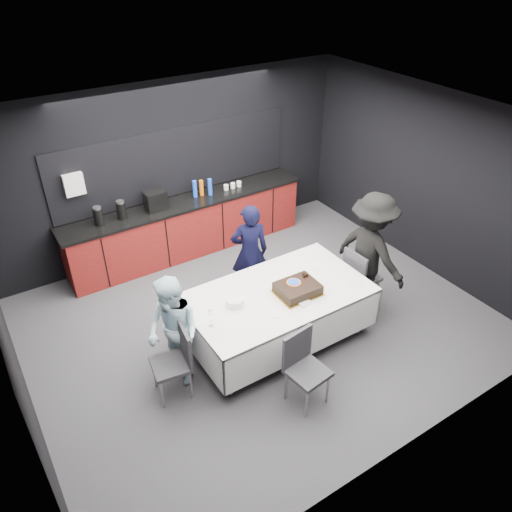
# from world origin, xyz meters

# --- Properties ---
(ground) EXTENTS (6.00, 6.00, 0.00)m
(ground) POSITION_xyz_m (0.00, 0.00, 0.00)
(ground) COLOR #404045
(ground) RESTS_ON ground
(room_shell) EXTENTS (6.04, 5.04, 2.82)m
(room_shell) POSITION_xyz_m (0.00, 0.00, 1.86)
(room_shell) COLOR white
(room_shell) RESTS_ON ground
(kitchenette) EXTENTS (4.10, 0.64, 2.05)m
(kitchenette) POSITION_xyz_m (-0.02, 2.22, 0.54)
(kitchenette) COLOR #62110F
(kitchenette) RESTS_ON ground
(party_table) EXTENTS (2.32, 1.32, 0.78)m
(party_table) POSITION_xyz_m (0.00, -0.40, 0.64)
(party_table) COLOR #99999E
(party_table) RESTS_ON ground
(cake_assembly) EXTENTS (0.56, 0.46, 0.17)m
(cake_assembly) POSITION_xyz_m (0.21, -0.54, 0.85)
(cake_assembly) COLOR gold
(cake_assembly) RESTS_ON party_table
(plate_stack) EXTENTS (0.22, 0.22, 0.10)m
(plate_stack) POSITION_xyz_m (-0.58, -0.32, 0.83)
(plate_stack) COLOR white
(plate_stack) RESTS_ON party_table
(loose_plate_near) EXTENTS (0.20, 0.20, 0.01)m
(loose_plate_near) POSITION_xyz_m (-0.25, -0.71, 0.78)
(loose_plate_near) COLOR white
(loose_plate_near) RESTS_ON party_table
(loose_plate_right_a) EXTENTS (0.20, 0.20, 0.01)m
(loose_plate_right_a) POSITION_xyz_m (0.78, -0.22, 0.78)
(loose_plate_right_a) COLOR white
(loose_plate_right_a) RESTS_ON party_table
(loose_plate_right_b) EXTENTS (0.22, 0.22, 0.01)m
(loose_plate_right_b) POSITION_xyz_m (0.95, -0.77, 0.78)
(loose_plate_right_b) COLOR white
(loose_plate_right_b) RESTS_ON party_table
(loose_plate_far) EXTENTS (0.22, 0.22, 0.01)m
(loose_plate_far) POSITION_xyz_m (0.04, -0.02, 0.78)
(loose_plate_far) COLOR white
(loose_plate_far) RESTS_ON party_table
(fork_pile) EXTENTS (0.16, 0.12, 0.02)m
(fork_pile) POSITION_xyz_m (0.15, -0.77, 0.79)
(fork_pile) COLOR white
(fork_pile) RESTS_ON party_table
(champagne_flute) EXTENTS (0.06, 0.06, 0.22)m
(champagne_flute) POSITION_xyz_m (-1.00, -0.50, 0.94)
(champagne_flute) COLOR white
(champagne_flute) RESTS_ON party_table
(chair_left) EXTENTS (0.48, 0.48, 0.92)m
(chair_left) POSITION_xyz_m (-1.46, -0.52, 0.53)
(chair_left) COLOR #313136
(chair_left) RESTS_ON ground
(chair_right) EXTENTS (0.44, 0.44, 0.92)m
(chair_right) POSITION_xyz_m (1.39, -0.42, 0.53)
(chair_right) COLOR #313136
(chair_right) RESTS_ON ground
(chair_near) EXTENTS (0.47, 0.47, 0.92)m
(chair_near) POSITION_xyz_m (-0.31, -1.36, 0.53)
(chair_near) COLOR #313136
(chair_near) RESTS_ON ground
(person_center) EXTENTS (0.63, 0.52, 1.49)m
(person_center) POSITION_xyz_m (0.23, 0.63, 0.75)
(person_center) COLOR black
(person_center) RESTS_ON ground
(person_left) EXTENTS (0.70, 0.81, 1.45)m
(person_left) POSITION_xyz_m (-1.39, -0.31, 0.72)
(person_left) COLOR silver
(person_left) RESTS_ON ground
(person_right) EXTENTS (0.77, 1.19, 1.75)m
(person_right) POSITION_xyz_m (1.54, -0.44, 0.87)
(person_right) COLOR black
(person_right) RESTS_ON ground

